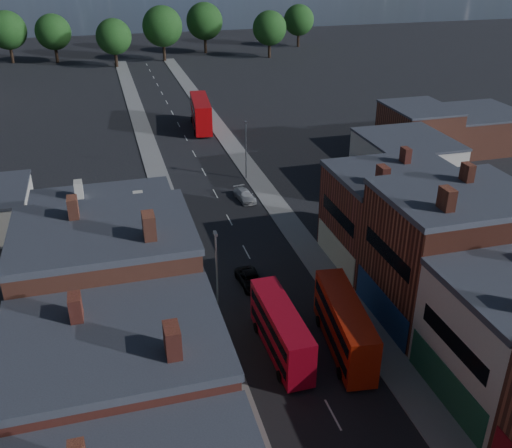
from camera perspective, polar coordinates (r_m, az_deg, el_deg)
pavement_west at (r=68.30m, az=-8.39°, el=0.51°), size 3.00×200.00×0.12m
pavement_east at (r=70.75m, az=2.08°, el=1.76°), size 3.00×200.00×0.12m
lamp_post_2 at (r=48.83m, az=-3.96°, el=-4.40°), size 0.25×0.70×8.12m
lamp_post_3 at (r=77.60m, az=-1.01°, el=7.78°), size 0.25×0.70×8.12m
bus_0 at (r=45.68m, az=2.51°, el=-10.52°), size 2.59×9.74×4.19m
bus_1 at (r=46.45m, az=8.84°, el=-9.93°), size 3.61×10.54×4.46m
bus_2 at (r=100.66m, az=-5.54°, el=11.00°), size 3.96×12.37×5.25m
car_2 at (r=54.77m, az=-0.51°, el=-5.57°), size 2.40×4.66×1.26m
car_3 at (r=72.39m, az=-1.13°, el=2.89°), size 2.35×4.66×1.30m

